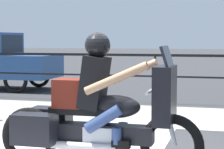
{
  "coord_description": "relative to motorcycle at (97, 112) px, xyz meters",
  "views": [
    {
      "loc": [
        1.64,
        -5.08,
        1.53
      ],
      "look_at": [
        0.07,
        0.84,
        1.02
      ],
      "focal_mm": 70.0,
      "sensor_mm": 36.0,
      "label": 1
    }
  ],
  "objects": [
    {
      "name": "motorcycle",
      "position": [
        0.0,
        0.0,
        0.0
      ],
      "size": [
        2.41,
        0.76,
        1.6
      ],
      "rotation": [
        0.0,
        0.0,
        -0.01
      ],
      "color": "black",
      "rests_on": "ground"
    },
    {
      "name": "sidewalk_band",
      "position": [
        -0.21,
        3.78,
        -0.68
      ],
      "size": [
        44.0,
        2.4,
        0.01
      ],
      "primitive_type": "cube",
      "color": "#A8A59E",
      "rests_on": "ground"
    },
    {
      "name": "fence_railing",
      "position": [
        -0.21,
        5.41,
        0.23
      ],
      "size": [
        36.0,
        0.05,
        1.17
      ],
      "color": "black",
      "rests_on": "ground"
    }
  ]
}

